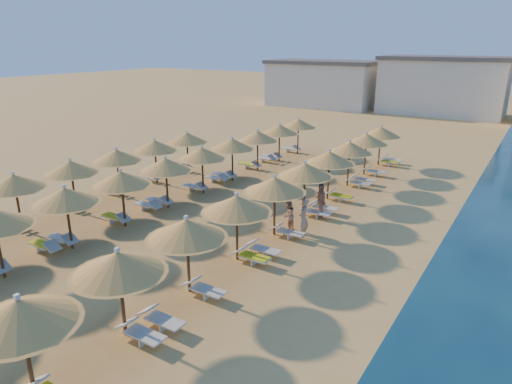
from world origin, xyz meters
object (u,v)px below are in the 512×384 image
Objects in this scene: parasol_row_east at (275,186)px; beachgoer_a at (303,218)px; parasol_row_west at (166,165)px; beachgoer_b at (288,215)px; beachgoer_c at (321,201)px.

parasol_row_east is 2.11m from beachgoer_a.
beachgoer_b is at bearing 6.06° from parasol_row_west.
beachgoer_c is at bearing 177.26° from beachgoer_a.
parasol_row_west is 18.30× the size of beachgoer_a.
beachgoer_a is at bearing 24.30° from parasol_row_east.
beachgoer_a is at bearing 75.75° from beachgoer_b.
beachgoer_c is at bearing 164.19° from beachgoer_b.
beachgoer_c is 1.00× the size of beachgoer_a.
beachgoer_b is (-0.60, -2.55, -0.14)m from beachgoer_c.
parasol_row_west is 8.74m from beachgoer_c.
beachgoer_c is 1.17× the size of beachgoer_b.
beachgoer_a is (1.29, 0.58, -1.57)m from parasol_row_east.
parasol_row_east is 1.90m from beachgoer_b.
beachgoer_b is (0.33, 0.78, -1.71)m from parasol_row_east.
parasol_row_west is 18.35× the size of beachgoer_c.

